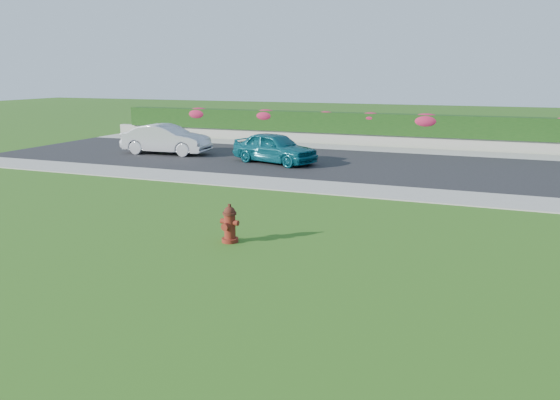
% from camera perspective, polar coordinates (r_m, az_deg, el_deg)
% --- Properties ---
extents(ground, '(120.00, 120.00, 0.00)m').
position_cam_1_polar(ground, '(9.99, -4.20, -9.19)').
color(ground, black).
rests_on(ground, ground).
extents(street_far, '(26.00, 8.00, 0.04)m').
position_cam_1_polar(street_far, '(24.37, -0.72, 4.26)').
color(street_far, black).
rests_on(street_far, ground).
extents(sidewalk_far, '(24.00, 2.00, 0.04)m').
position_cam_1_polar(sidewalk_far, '(20.37, -8.62, 2.34)').
color(sidewalk_far, gray).
rests_on(sidewalk_far, ground).
extents(sidewalk_beyond, '(34.00, 2.00, 0.04)m').
position_cam_1_polar(sidewalk_beyond, '(28.04, 10.81, 5.20)').
color(sidewalk_beyond, gray).
rests_on(sidewalk_beyond, ground).
extents(retaining_wall, '(34.00, 0.40, 0.60)m').
position_cam_1_polar(retaining_wall, '(29.47, 11.38, 6.10)').
color(retaining_wall, gray).
rests_on(retaining_wall, ground).
extents(hedge, '(32.00, 0.90, 1.10)m').
position_cam_1_polar(hedge, '(29.48, 11.49, 7.76)').
color(hedge, black).
rests_on(hedge, retaining_wall).
extents(fire_hydrant, '(0.46, 0.44, 0.90)m').
position_cam_1_polar(fire_hydrant, '(12.51, -5.29, -2.52)').
color(fire_hydrant, '#4A0E0B').
rests_on(fire_hydrant, ground).
extents(sedan_teal, '(4.10, 2.58, 1.30)m').
position_cam_1_polar(sedan_teal, '(23.23, -0.55, 5.48)').
color(sedan_teal, '#0C5260').
rests_on(sedan_teal, street_far).
extents(sedan_silver, '(4.27, 1.72, 1.38)m').
position_cam_1_polar(sedan_silver, '(26.45, -11.80, 6.24)').
color(sedan_silver, '#AAACB2').
rests_on(sedan_silver, street_far).
extents(flower_clump_a, '(1.48, 0.95, 0.74)m').
position_cam_1_polar(flower_clump_a, '(33.25, -8.46, 8.91)').
color(flower_clump_a, '#AC1D4A').
rests_on(flower_clump_a, hedge).
extents(flower_clump_b, '(1.41, 0.91, 0.71)m').
position_cam_1_polar(flower_clump_b, '(31.35, -1.48, 8.82)').
color(flower_clump_b, '#AC1D4A').
rests_on(flower_clump_b, hedge).
extents(flower_clump_c, '(1.03, 0.66, 0.51)m').
position_cam_1_polar(flower_clump_c, '(30.15, 4.83, 8.75)').
color(flower_clump_c, '#AC1D4A').
rests_on(flower_clump_c, hedge).
extents(flower_clump_d, '(1.15, 0.74, 0.57)m').
position_cam_1_polar(flower_clump_d, '(29.55, 9.43, 8.48)').
color(flower_clump_d, '#AC1D4A').
rests_on(flower_clump_d, hedge).
extents(flower_clump_e, '(1.53, 0.98, 0.76)m').
position_cam_1_polar(flower_clump_e, '(29.10, 15.04, 8.00)').
color(flower_clump_e, '#AC1D4A').
rests_on(flower_clump_e, hedge).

